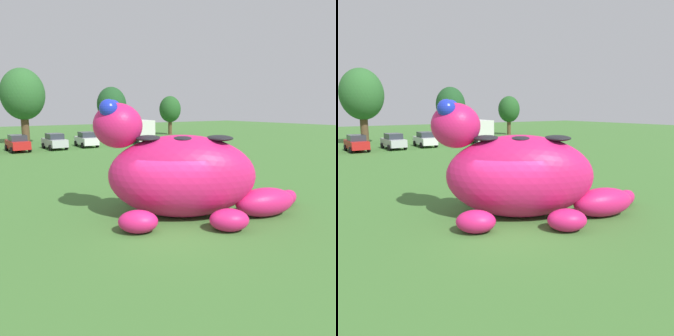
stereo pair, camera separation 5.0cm
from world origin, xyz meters
TOP-DOWN VIEW (x-y plane):
  - ground_plane at (0.00, 0.00)m, footprint 160.00×160.00m
  - giant_inflatable_creature at (1.29, 1.12)m, footprint 9.12×6.45m
  - car_red at (-0.40, 27.34)m, footprint 2.06×4.16m
  - car_silver at (3.32, 27.26)m, footprint 2.05×4.16m
  - car_white at (7.00, 27.50)m, footprint 2.08×4.17m
  - box_truck at (14.05, 28.01)m, footprint 2.90×6.57m
  - tree_mid_left at (1.87, 34.70)m, footprint 5.19×5.19m
  - tree_centre_left at (13.76, 35.05)m, footprint 4.18×4.18m
  - tree_centre at (25.36, 37.18)m, footprint 3.62×3.62m
  - spectator_near_inflatable at (5.08, 9.28)m, footprint 0.38×0.26m

SIDE VIEW (x-z plane):
  - ground_plane at x=0.00m, z-range 0.00..0.00m
  - spectator_near_inflatable at x=5.08m, z-range 0.00..1.71m
  - car_red at x=-0.40m, z-range 0.00..1.72m
  - car_silver at x=3.32m, z-range 0.00..1.72m
  - car_white at x=7.00m, z-range 0.00..1.72m
  - box_truck at x=14.05m, z-range 0.13..3.08m
  - giant_inflatable_creature at x=1.29m, z-range -0.64..4.10m
  - tree_centre at x=25.36m, z-range 0.99..7.41m
  - tree_centre_left at x=13.76m, z-range 1.14..8.55m
  - tree_mid_left at x=1.87m, z-range 1.42..10.64m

